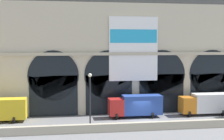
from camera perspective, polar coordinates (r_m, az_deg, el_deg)
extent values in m
plane|color=slate|center=(45.03, 5.54, -8.78)|extent=(200.00, 200.00, 0.00)
cube|color=#B2A891|center=(40.44, 7.27, -9.59)|extent=(90.00, 0.70, 0.99)
cube|color=beige|center=(50.70, 3.62, 2.06)|extent=(41.78, 4.00, 16.39)
cube|color=black|center=(47.95, -10.10, -4.46)|extent=(6.87, 0.20, 5.86)
cylinder|color=black|center=(47.60, -10.14, -0.97)|extent=(7.23, 0.20, 7.23)
cube|color=black|center=(48.46, -0.53, -4.30)|extent=(6.87, 0.20, 5.86)
cylinder|color=black|center=(48.11, -0.53, -0.85)|extent=(7.23, 0.20, 7.23)
cube|color=black|center=(50.26, 8.59, -4.04)|extent=(6.87, 0.20, 5.86)
cylinder|color=black|center=(49.92, 8.63, -0.71)|extent=(7.23, 0.20, 7.23)
cube|color=black|center=(53.23, 16.88, -3.71)|extent=(6.87, 0.20, 5.86)
cylinder|color=black|center=(52.91, 16.95, -0.57)|extent=(7.23, 0.20, 7.23)
cube|color=white|center=(48.47, 3.76, 3.69)|extent=(7.31, 0.12, 9.45)
cube|color=#26A5D8|center=(48.40, 3.79, 5.88)|extent=(7.01, 0.04, 1.96)
cube|color=#B6AB91|center=(48.58, 4.18, 2.83)|extent=(41.78, 0.50, 0.44)
cube|color=gold|center=(46.12, -18.06, -6.42)|extent=(5.50, 2.30, 2.70)
cylinder|color=black|center=(45.20, -16.65, -8.35)|extent=(0.28, 0.84, 0.84)
cylinder|color=black|center=(47.21, -16.31, -7.80)|extent=(0.28, 0.84, 0.84)
cube|color=red|center=(46.27, 0.67, -6.42)|extent=(2.00, 2.30, 2.30)
cube|color=#28479E|center=(47.00, 5.21, -6.02)|extent=(5.50, 2.30, 2.70)
cylinder|color=black|center=(45.48, 0.77, -8.09)|extent=(0.28, 0.84, 0.84)
cylinder|color=black|center=(47.48, 0.34, -7.56)|extent=(0.28, 0.84, 0.84)
cylinder|color=black|center=(46.60, 7.02, -7.82)|extent=(0.28, 0.84, 0.84)
cylinder|color=black|center=(48.55, 6.34, -7.32)|extent=(0.28, 0.84, 0.84)
cube|color=orange|center=(49.08, 12.92, -5.91)|extent=(2.00, 2.30, 2.30)
cube|color=white|center=(50.55, 16.89, -5.46)|extent=(5.50, 2.30, 2.70)
cylinder|color=black|center=(48.32, 13.25, -7.46)|extent=(0.28, 0.84, 0.84)
cylinder|color=black|center=(50.20, 12.35, -7.00)|extent=(0.28, 0.84, 0.84)
cylinder|color=black|center=(50.45, 18.66, -7.08)|extent=(0.28, 0.84, 0.84)
cylinder|color=black|center=(52.25, 17.60, -6.66)|extent=(0.28, 0.84, 0.84)
cylinder|color=black|center=(39.23, -3.83, -5.88)|extent=(0.16, 0.16, 6.50)
sphere|color=#F2EDCC|center=(38.77, -3.85, -0.89)|extent=(0.44, 0.44, 0.44)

